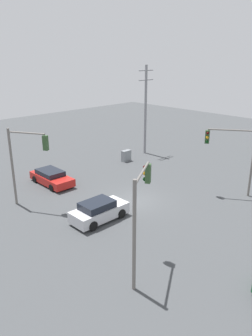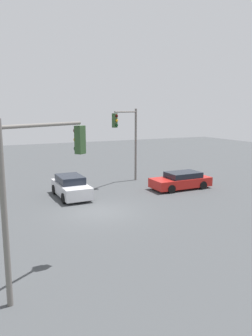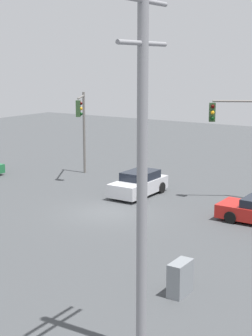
{
  "view_description": "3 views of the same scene",
  "coord_description": "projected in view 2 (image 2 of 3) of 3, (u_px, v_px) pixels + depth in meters",
  "views": [
    {
      "loc": [
        -16.7,
        -16.47,
        10.9
      ],
      "look_at": [
        -0.55,
        0.31,
        2.79
      ],
      "focal_mm": 35.0,
      "sensor_mm": 36.0,
      "label": 1
    },
    {
      "loc": [
        17.08,
        -6.51,
        5.85
      ],
      "look_at": [
        -1.45,
        2.39,
        2.17
      ],
      "focal_mm": 35.0,
      "sensor_mm": 36.0,
      "label": 2
    },
    {
      "loc": [
        21.32,
        15.22,
        7.82
      ],
      "look_at": [
        -2.39,
        -0.43,
        1.94
      ],
      "focal_mm": 55.0,
      "sensor_mm": 36.0,
      "label": 3
    }
  ],
  "objects": [
    {
      "name": "sedan_red",
      "position": [
        181.0,
        181.0,
        24.48
      ],
      "size": [
        2.01,
        4.5,
        1.25
      ],
      "rotation": [
        0.0,
        0.0,
        3.14
      ],
      "color": "red",
      "rests_on": "ground_plane"
    },
    {
      "name": "traffic_signal_cross",
      "position": [
        128.0,
        133.0,
        25.86
      ],
      "size": [
        1.82,
        2.83,
        5.92
      ],
      "rotation": [
        0.0,
        0.0,
        -1.04
      ],
      "color": "slate",
      "rests_on": "ground_plane"
    },
    {
      "name": "sedan_silver",
      "position": [
        71.0,
        187.0,
        22.11
      ],
      "size": [
        4.09,
        1.9,
        1.45
      ],
      "rotation": [
        0.0,
        0.0,
        -1.57
      ],
      "color": "silver",
      "rests_on": "ground_plane"
    },
    {
      "name": "traffic_signal_main",
      "position": [
        41.0,
        172.0,
        10.58
      ],
      "size": [
        2.38,
        3.29,
        5.61
      ],
      "rotation": [
        0.0,
        0.0,
        2.17
      ],
      "color": "slate",
      "rests_on": "ground_plane"
    },
    {
      "name": "ground_plane",
      "position": [
        100.0,
        212.0,
        18.96
      ],
      "size": [
        80.0,
        80.0,
        0.0
      ],
      "primitive_type": "plane",
      "color": "#424447"
    }
  ]
}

